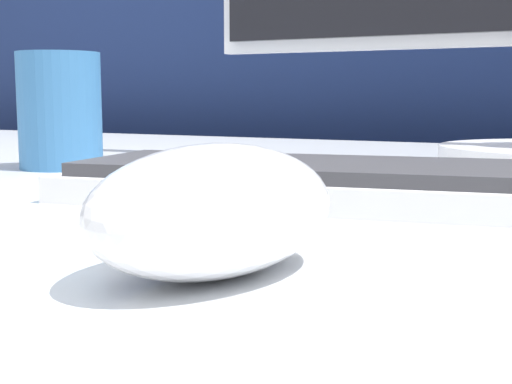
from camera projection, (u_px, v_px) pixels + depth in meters
name	position (u px, v px, depth m)	size (l,w,h in m)	color
partition_panel	(486.00, 221.00, 1.08)	(5.00, 0.03, 1.17)	navy
computer_mouse_near	(215.00, 210.00, 0.26)	(0.09, 0.12, 0.05)	white
keyboard	(374.00, 184.00, 0.43)	(0.40, 0.19, 0.02)	silver
mug	(60.00, 111.00, 0.63)	(0.07, 0.07, 0.10)	teal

